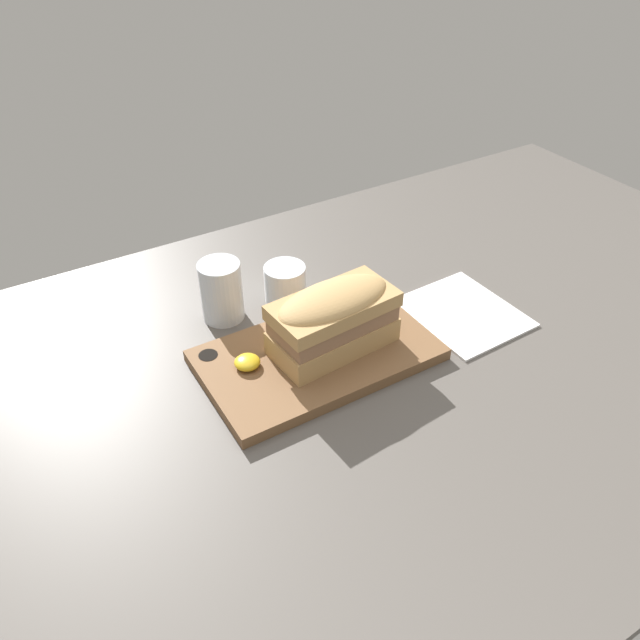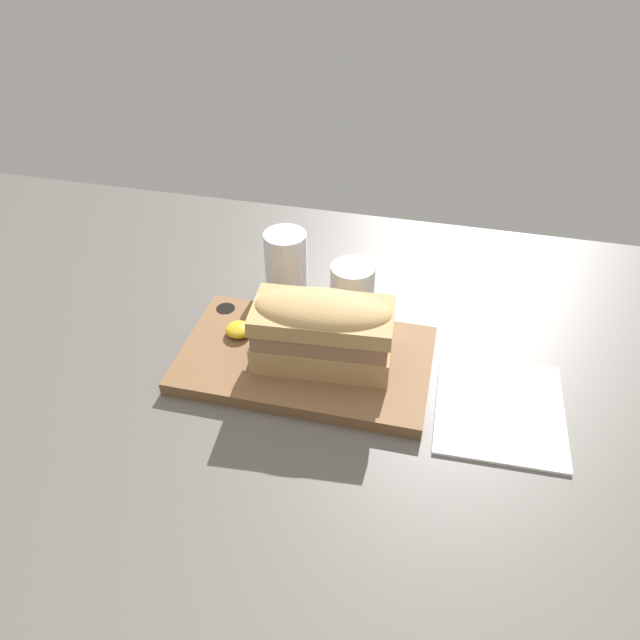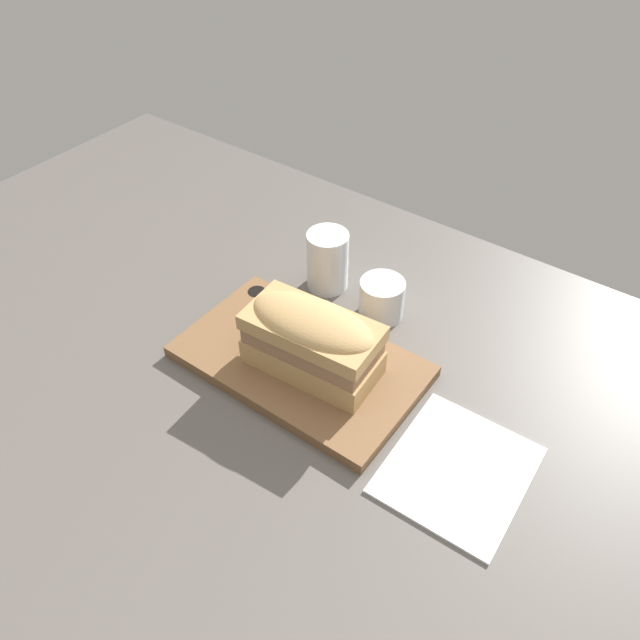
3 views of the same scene
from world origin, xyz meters
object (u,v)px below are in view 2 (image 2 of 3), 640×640
at_px(wine_glass, 352,285).
at_px(napkin, 500,408).
at_px(water_glass, 286,265).
at_px(sandwich, 323,328).
at_px(serving_board, 305,359).

xyz_separation_m(wine_glass, napkin, (0.23, -0.19, -0.03)).
relative_size(water_glass, wine_glass, 1.45).
height_order(water_glass, napkin, water_glass).
xyz_separation_m(sandwich, napkin, (0.24, -0.02, -0.07)).
bearing_deg(water_glass, sandwich, -60.19).
height_order(serving_board, wine_glass, wine_glass).
height_order(serving_board, napkin, serving_board).
xyz_separation_m(water_glass, napkin, (0.34, -0.20, -0.04)).
height_order(wine_glass, napkin, wine_glass).
distance_m(serving_board, sandwich, 0.07).
xyz_separation_m(serving_board, napkin, (0.26, -0.03, -0.01)).
distance_m(serving_board, napkin, 0.26).
bearing_deg(wine_glass, napkin, -39.09).
height_order(sandwich, wine_glass, sandwich).
height_order(water_glass, wine_glass, water_glass).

